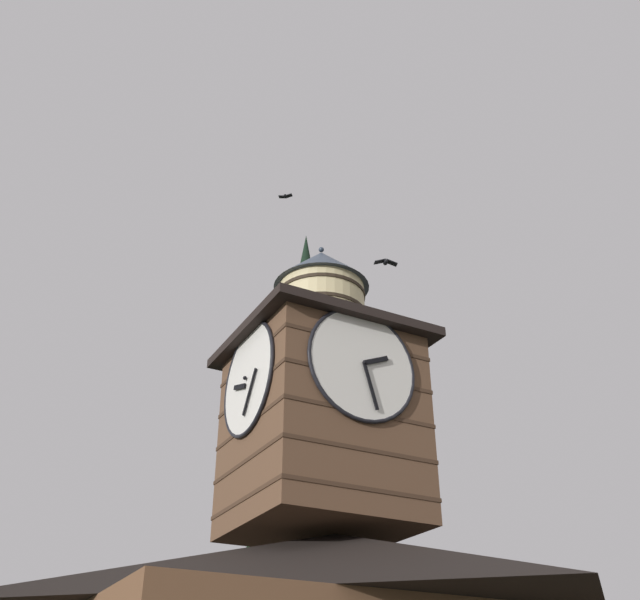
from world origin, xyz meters
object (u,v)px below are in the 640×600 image
object	(u,v)px
pine_tree_behind	(303,526)
clock_tower	(321,404)
flying_bird_low	(386,262)
flying_bird_high	(285,196)

from	to	relation	value
pine_tree_behind	clock_tower	bearing A→B (deg)	68.22
pine_tree_behind	flying_bird_low	world-z (taller)	pine_tree_behind
pine_tree_behind	flying_bird_high	distance (m)	10.98
pine_tree_behind	flying_bird_high	bearing A→B (deg)	47.87
clock_tower	pine_tree_behind	size ratio (longest dim) A/B	0.47
clock_tower	flying_bird_high	world-z (taller)	flying_bird_high
clock_tower	flying_bird_high	xyz separation A→B (m)	(0.02, -2.56, 8.65)
pine_tree_behind	flying_bird_low	distance (m)	8.52
flying_bird_high	pine_tree_behind	bearing A→B (deg)	-132.13
clock_tower	pine_tree_behind	world-z (taller)	pine_tree_behind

